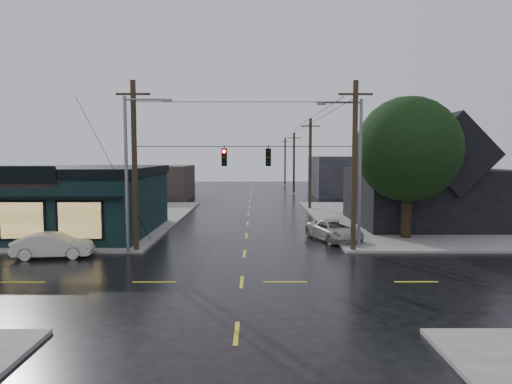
{
  "coord_description": "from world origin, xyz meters",
  "views": [
    {
      "loc": [
        0.59,
        -20.46,
        5.8
      ],
      "look_at": [
        0.67,
        5.06,
        3.73
      ],
      "focal_mm": 32.0,
      "sensor_mm": 36.0,
      "label": 1
    }
  ],
  "objects_px": {
    "utility_pole_nw": "(136,252)",
    "suv_silver": "(334,230)",
    "utility_pole_ne": "(353,252)",
    "corner_tree": "(408,150)",
    "sedan_cream": "(53,245)"
  },
  "relations": [
    {
      "from": "utility_pole_nw",
      "to": "suv_silver",
      "type": "relative_size",
      "value": 2.02
    },
    {
      "from": "utility_pole_nw",
      "to": "sedan_cream",
      "type": "distance_m",
      "value": 4.62
    },
    {
      "from": "corner_tree",
      "to": "suv_silver",
      "type": "bearing_deg",
      "value": -175.14
    },
    {
      "from": "sedan_cream",
      "to": "utility_pole_nw",
      "type": "bearing_deg",
      "value": -78.76
    },
    {
      "from": "utility_pole_nw",
      "to": "utility_pole_ne",
      "type": "xyz_separation_m",
      "value": [
        13.0,
        0.0,
        0.0
      ]
    },
    {
      "from": "utility_pole_nw",
      "to": "utility_pole_ne",
      "type": "height_order",
      "value": "same"
    },
    {
      "from": "corner_tree",
      "to": "sedan_cream",
      "type": "xyz_separation_m",
      "value": [
        -21.82,
        -5.55,
        -5.47
      ]
    },
    {
      "from": "utility_pole_nw",
      "to": "suv_silver",
      "type": "xyz_separation_m",
      "value": [
        12.5,
        3.62,
        0.7
      ]
    },
    {
      "from": "corner_tree",
      "to": "utility_pole_nw",
      "type": "xyz_separation_m",
      "value": [
        -17.52,
        -4.05,
        -6.17
      ]
    },
    {
      "from": "utility_pole_nw",
      "to": "utility_pole_ne",
      "type": "relative_size",
      "value": 1.0
    },
    {
      "from": "utility_pole_nw",
      "to": "utility_pole_ne",
      "type": "distance_m",
      "value": 13.0
    },
    {
      "from": "suv_silver",
      "to": "corner_tree",
      "type": "bearing_deg",
      "value": -13.97
    },
    {
      "from": "utility_pole_nw",
      "to": "suv_silver",
      "type": "bearing_deg",
      "value": 16.17
    },
    {
      "from": "utility_pole_ne",
      "to": "suv_silver",
      "type": "bearing_deg",
      "value": 97.86
    },
    {
      "from": "utility_pole_nw",
      "to": "suv_silver",
      "type": "height_order",
      "value": "utility_pole_nw"
    }
  ]
}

